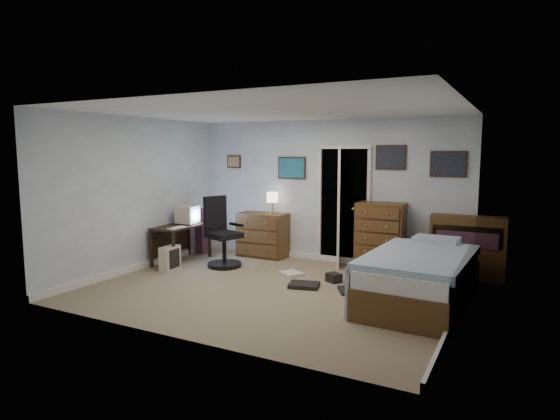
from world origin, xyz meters
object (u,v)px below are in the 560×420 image
at_px(computer_desk, 178,233).
at_px(tall_dresser, 380,237).
at_px(bed, 420,277).
at_px(office_chair, 222,239).
at_px(low_dresser, 263,235).

relative_size(computer_desk, tall_dresser, 1.05).
bearing_deg(bed, office_chair, 175.08).
bearing_deg(tall_dresser, office_chair, -161.34).
xyz_separation_m(office_chair, low_dresser, (0.25, 0.97, -0.05)).
height_order(low_dresser, bed, low_dresser).
distance_m(office_chair, low_dresser, 1.00).
bearing_deg(computer_desk, bed, -8.42).
xyz_separation_m(computer_desk, low_dresser, (1.13, 1.05, -0.10)).
relative_size(computer_desk, office_chair, 0.99).
relative_size(office_chair, tall_dresser, 1.06).
bearing_deg(computer_desk, tall_dresser, 13.45).
distance_m(office_chair, bed, 3.41).
bearing_deg(office_chair, computer_desk, -156.35).
height_order(office_chair, bed, office_chair).
bearing_deg(office_chair, tall_dresser, 39.33).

